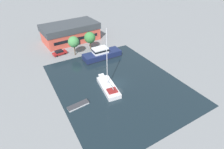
{
  "coord_description": "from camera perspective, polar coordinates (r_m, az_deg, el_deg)",
  "views": [
    {
      "loc": [
        -18.46,
        -29.22,
        25.88
      ],
      "look_at": [
        0.0,
        2.63,
        1.0
      ],
      "focal_mm": 28.0,
      "sensor_mm": 36.0,
      "label": 1
    }
  ],
  "objects": [
    {
      "name": "ground_plane",
      "position": [
        43.18,
        1.75,
        -2.79
      ],
      "size": [
        440.0,
        440.0,
        0.0
      ],
      "primitive_type": "plane",
      "color": "gray"
    },
    {
      "name": "small_dinghy",
      "position": [
        37.48,
        -10.97,
        -9.87
      ],
      "size": [
        4.74,
        1.75,
        0.5
      ],
      "rotation": [
        0.0,
        0.0,
        1.66
      ],
      "color": "silver",
      "rests_on": "water_canal"
    },
    {
      "name": "quay_tree_by_water",
      "position": [
        55.23,
        -12.44,
        10.37
      ],
      "size": [
        3.41,
        3.41,
        6.13
      ],
      "color": "brown",
      "rests_on": "ground"
    },
    {
      "name": "warehouse_building",
      "position": [
        66.95,
        -13.4,
        13.31
      ],
      "size": [
        20.32,
        12.13,
        6.24
      ],
      "rotation": [
        0.0,
        0.0,
        0.07
      ],
      "color": "#C64C3D",
      "rests_on": "ground"
    },
    {
      "name": "sailboat_moored",
      "position": [
        40.96,
        -1.28,
        -3.92
      ],
      "size": [
        4.12,
        9.75,
        14.49
      ],
      "rotation": [
        0.0,
        0.0,
        -0.14
      ],
      "color": "silver",
      "rests_on": "water_canal"
    },
    {
      "name": "quay_tree_near_building",
      "position": [
        58.32,
        -7.26,
        11.87
      ],
      "size": [
        3.65,
        3.65,
        5.96
      ],
      "color": "brown",
      "rests_on": "ground"
    },
    {
      "name": "water_canal",
      "position": [
        43.18,
        1.75,
        -2.79
      ],
      "size": [
        28.4,
        35.06,
        0.01
      ],
      "primitive_type": "cube",
      "color": "black",
      "rests_on": "ground"
    },
    {
      "name": "motor_cruiser",
      "position": [
        53.7,
        -3.38,
        6.68
      ],
      "size": [
        11.83,
        4.12,
        3.4
      ],
      "rotation": [
        0.0,
        0.0,
        1.57
      ],
      "color": "#19234C",
      "rests_on": "water_canal"
    },
    {
      "name": "parked_car",
      "position": [
        57.94,
        -16.77,
        6.88
      ],
      "size": [
        4.58,
        2.44,
        1.55
      ],
      "rotation": [
        0.0,
        0.0,
        4.86
      ],
      "color": "maroon",
      "rests_on": "ground"
    }
  ]
}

